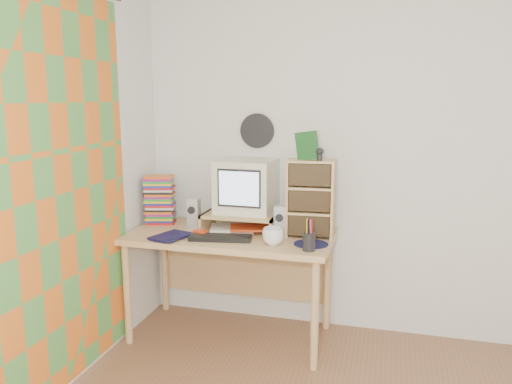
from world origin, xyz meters
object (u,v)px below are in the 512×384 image
Objects in this scene: crt_monitor at (245,186)px; mug at (273,236)px; desk at (233,250)px; dvd_stack at (160,204)px; keyboard at (221,238)px; cd_rack at (310,199)px; diary at (161,233)px.

crt_monitor is 0.50m from mug.
desk is 10.24× the size of mug.
dvd_stack is at bearing 172.25° from desk.
keyboard is 0.78× the size of cd_rack.
desk is 0.45m from crt_monitor.
dvd_stack reaches higher than keyboard.
cd_rack is (0.54, 0.01, 0.39)m from desk.
mug is 0.59× the size of diary.
crt_monitor reaches higher than dvd_stack.
keyboard is at bearing -160.70° from cd_rack.
crt_monitor is (0.07, 0.09, 0.44)m from desk.
diary is at bearing -150.25° from desk.
diary is at bearing 172.91° from keyboard.
crt_monitor reaches higher than diary.
dvd_stack is 0.99m from mug.
diary is at bearing -144.82° from crt_monitor.
crt_monitor is 1.34× the size of dvd_stack.
dvd_stack is 2.12× the size of mug.
diary reaches higher than keyboard.
dvd_stack is 1.13m from cd_rack.
crt_monitor is at bearing 51.67° from desk.
cd_rack reaches higher than desk.
desk is 3.59× the size of crt_monitor.
mug is (0.36, -0.01, 0.04)m from keyboard.
crt_monitor is 2.85× the size of mug.
cd_rack is 3.78× the size of mug.
mug is at bearing -34.71° from desk.
cd_rack is 0.38m from mug.
mug is at bearing -48.06° from crt_monitor.
cd_rack is (0.47, -0.08, -0.05)m from crt_monitor.
desk is 4.82× the size of dvd_stack.
cd_rack reaches higher than diary.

